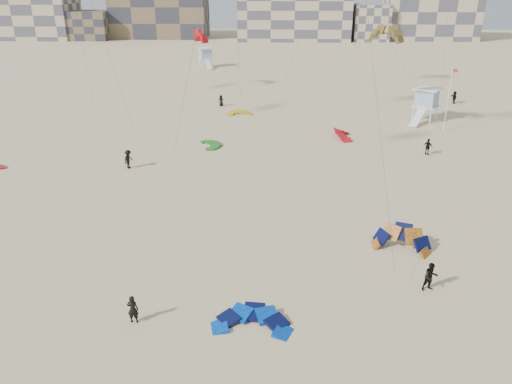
{
  "coord_description": "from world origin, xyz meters",
  "views": [
    {
      "loc": [
        3.7,
        -24.19,
        17.7
      ],
      "look_at": [
        2.79,
        6.0,
        4.5
      ],
      "focal_mm": 35.0,
      "sensor_mm": 36.0,
      "label": 1
    }
  ],
  "objects_px": {
    "kite_ground_orange": "(400,249)",
    "lifeguard_tower_near": "(426,105)",
    "kitesurfer_main": "(133,309)",
    "kite_ground_blue": "(252,325)"
  },
  "relations": [
    {
      "from": "kite_ground_blue",
      "to": "lifeguard_tower_near",
      "type": "xyz_separation_m",
      "value": [
        21.11,
        42.53,
        2.11
      ]
    },
    {
      "from": "kite_ground_orange",
      "to": "kitesurfer_main",
      "type": "relative_size",
      "value": 2.39
    },
    {
      "from": "kite_ground_orange",
      "to": "lifeguard_tower_near",
      "type": "bearing_deg",
      "value": 92.4
    },
    {
      "from": "kite_ground_blue",
      "to": "kitesurfer_main",
      "type": "distance_m",
      "value": 6.61
    },
    {
      "from": "kite_ground_blue",
      "to": "kite_ground_orange",
      "type": "height_order",
      "value": "kite_ground_orange"
    },
    {
      "from": "kite_ground_blue",
      "to": "kite_ground_orange",
      "type": "bearing_deg",
      "value": 46.15
    },
    {
      "from": "kite_ground_orange",
      "to": "kitesurfer_main",
      "type": "bearing_deg",
      "value": -132.56
    },
    {
      "from": "lifeguard_tower_near",
      "to": "kite_ground_orange",
      "type": "bearing_deg",
      "value": -73.09
    },
    {
      "from": "kite_ground_orange",
      "to": "lifeguard_tower_near",
      "type": "relative_size",
      "value": 0.64
    },
    {
      "from": "kitesurfer_main",
      "to": "lifeguard_tower_near",
      "type": "distance_m",
      "value": 50.67
    }
  ]
}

